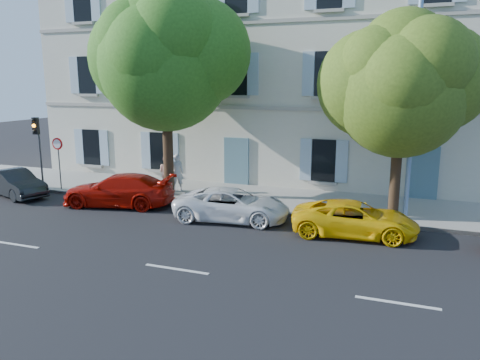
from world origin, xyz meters
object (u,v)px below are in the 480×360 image
at_px(car_white_coupe, 232,205).
at_px(traffic_light, 37,137).
at_px(road_sign, 58,152).
at_px(street_lamp, 415,88).
at_px(pedestrian_b, 167,173).
at_px(tree_right, 401,92).
at_px(tree_left, 165,65).
at_px(pedestrian_a, 177,172).
at_px(car_red_coupe, 118,190).
at_px(car_dark_sedan, 15,183).
at_px(car_yellow_supercar, 355,219).

xyz_separation_m(car_white_coupe, traffic_light, (-10.56, 1.39, 2.02)).
bearing_deg(road_sign, street_lamp, 0.95).
distance_m(street_lamp, pedestrian_b, 11.54).
relative_size(tree_right, pedestrian_b, 4.20).
height_order(tree_left, street_lamp, tree_left).
xyz_separation_m(car_white_coupe, tree_left, (-4.03, 2.37, 5.34)).
relative_size(road_sign, pedestrian_a, 1.41).
distance_m(car_red_coupe, traffic_light, 5.67).
bearing_deg(street_lamp, car_white_coupe, -163.98).
relative_size(traffic_light, road_sign, 1.38).
relative_size(car_red_coupe, street_lamp, 0.55).
relative_size(car_dark_sedan, car_white_coupe, 0.86).
bearing_deg(street_lamp, car_dark_sedan, -174.15).
height_order(car_dark_sedan, car_yellow_supercar, car_dark_sedan).
distance_m(car_dark_sedan, tree_right, 17.33).
bearing_deg(street_lamp, car_red_coupe, -172.66).
xyz_separation_m(car_dark_sedan, road_sign, (1.34, 1.49, 1.31)).
bearing_deg(traffic_light, car_red_coupe, -11.76).
xyz_separation_m(car_dark_sedan, tree_right, (16.69, 1.87, 4.26)).
height_order(car_dark_sedan, road_sign, road_sign).
bearing_deg(car_dark_sedan, tree_right, -65.36).
bearing_deg(road_sign, tree_right, 1.42).
distance_m(car_yellow_supercar, pedestrian_b, 9.70).
height_order(car_dark_sedan, pedestrian_b, pedestrian_b).
height_order(car_yellow_supercar, tree_left, tree_left).
bearing_deg(car_white_coupe, pedestrian_b, 49.69).
bearing_deg(road_sign, traffic_light, -171.72).
bearing_deg(road_sign, car_white_coupe, -9.19).
distance_m(tree_left, street_lamp, 10.36).
distance_m(car_dark_sedan, pedestrian_a, 7.51).
height_order(car_white_coupe, traffic_light, traffic_light).
xyz_separation_m(tree_left, pedestrian_b, (-0.45, 0.62, -4.93)).
relative_size(car_dark_sedan, traffic_light, 1.11).
xyz_separation_m(car_red_coupe, tree_left, (1.32, 2.07, 5.27)).
distance_m(car_dark_sedan, street_lamp, 17.78).
xyz_separation_m(street_lamp, pedestrian_b, (-10.75, 1.19, -4.00)).
bearing_deg(tree_right, pedestrian_b, 174.09).
distance_m(car_red_coupe, pedestrian_b, 2.84).
height_order(traffic_light, road_sign, traffic_light).
relative_size(car_red_coupe, traffic_light, 1.38).
bearing_deg(tree_left, pedestrian_b, 126.32).
bearing_deg(car_yellow_supercar, tree_right, -33.52).
height_order(tree_left, tree_right, tree_left).
relative_size(car_yellow_supercar, tree_left, 0.48).
bearing_deg(pedestrian_a, traffic_light, -14.20).
height_order(car_red_coupe, car_white_coupe, car_red_coupe).
relative_size(car_dark_sedan, car_yellow_supercar, 0.89).
distance_m(tree_left, pedestrian_a, 5.00).
bearing_deg(car_yellow_supercar, car_white_coupe, 82.26).
bearing_deg(car_red_coupe, road_sign, -117.61).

